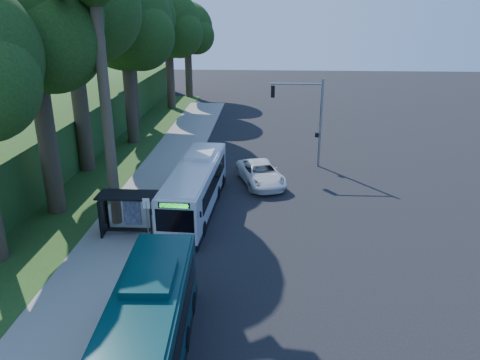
# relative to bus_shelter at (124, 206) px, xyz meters

# --- Properties ---
(ground) EXTENTS (140.00, 140.00, 0.00)m
(ground) POSITION_rel_bus_shelter_xyz_m (7.26, 2.86, -1.81)
(ground) COLOR black
(ground) RESTS_ON ground
(sidewalk) EXTENTS (4.50, 70.00, 0.12)m
(sidewalk) POSITION_rel_bus_shelter_xyz_m (-0.04, 2.86, -1.75)
(sidewalk) COLOR gray
(sidewalk) RESTS_ON ground
(red_curb) EXTENTS (0.25, 30.00, 0.13)m
(red_curb) POSITION_rel_bus_shelter_xyz_m (2.26, -1.14, -1.74)
(red_curb) COLOR maroon
(red_curb) RESTS_ON ground
(grass_verge) EXTENTS (8.00, 70.00, 0.06)m
(grass_verge) POSITION_rel_bus_shelter_xyz_m (-5.74, 7.86, -1.78)
(grass_verge) COLOR #234719
(grass_verge) RESTS_ON ground
(bus_shelter) EXTENTS (3.20, 1.51, 2.55)m
(bus_shelter) POSITION_rel_bus_shelter_xyz_m (0.00, 0.00, 0.00)
(bus_shelter) COLOR black
(bus_shelter) RESTS_ON ground
(stop_sign_pole) EXTENTS (0.35, 0.06, 3.17)m
(stop_sign_pole) POSITION_rel_bus_shelter_xyz_m (1.86, -2.14, 0.28)
(stop_sign_pole) COLOR gray
(stop_sign_pole) RESTS_ON ground
(traffic_signal_pole) EXTENTS (4.10, 0.30, 7.00)m
(traffic_signal_pole) POSITION_rel_bus_shelter_xyz_m (11.04, 12.86, 2.62)
(traffic_signal_pole) COLOR gray
(traffic_signal_pole) RESTS_ON ground
(palm_tree) EXTENTS (4.20, 4.20, 14.40)m
(palm_tree) POSITION_rel_bus_shelter_xyz_m (-0.94, 1.36, 10.57)
(palm_tree) COLOR #4C3F2D
(palm_tree) RESTS_ON ground
(tree_0) EXTENTS (8.40, 8.00, 15.70)m
(tree_0) POSITION_rel_bus_shelter_xyz_m (-5.14, 2.84, 9.40)
(tree_0) COLOR #382B1E
(tree_0) RESTS_ON ground
(tree_2) EXTENTS (8.82, 8.40, 15.12)m
(tree_2) POSITION_rel_bus_shelter_xyz_m (-4.64, 18.84, 8.67)
(tree_2) COLOR #382B1E
(tree_2) RESTS_ON ground
(tree_3) EXTENTS (10.08, 9.60, 17.28)m
(tree_3) POSITION_rel_bus_shelter_xyz_m (-6.62, 26.84, 10.17)
(tree_3) COLOR #382B1E
(tree_3) RESTS_ON ground
(tree_4) EXTENTS (8.40, 8.00, 14.14)m
(tree_4) POSITION_rel_bus_shelter_xyz_m (-4.14, 34.84, 7.92)
(tree_4) COLOR #382B1E
(tree_4) RESTS_ON ground
(tree_5) EXTENTS (7.35, 7.00, 12.86)m
(tree_5) POSITION_rel_bus_shelter_xyz_m (-3.16, 42.84, 7.16)
(tree_5) COLOR #382B1E
(tree_5) RESTS_ON ground
(white_bus) EXTENTS (2.87, 11.02, 3.26)m
(white_bus) POSITION_rel_bus_shelter_xyz_m (3.46, 3.72, -0.22)
(white_bus) COLOR silver
(white_bus) RESTS_ON ground
(teal_bus) EXTENTS (2.98, 11.47, 3.39)m
(teal_bus) POSITION_rel_bus_shelter_xyz_m (3.91, -11.16, -0.15)
(teal_bus) COLOR #093032
(teal_bus) RESTS_ON ground
(pickup) EXTENTS (4.19, 6.16, 1.57)m
(pickup) POSITION_rel_bus_shelter_xyz_m (7.48, 8.56, -1.02)
(pickup) COLOR silver
(pickup) RESTS_ON ground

